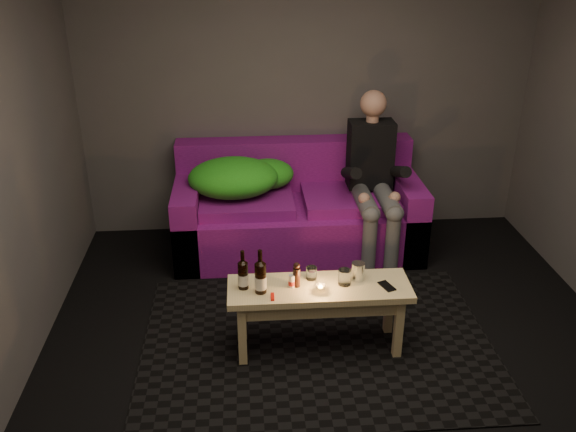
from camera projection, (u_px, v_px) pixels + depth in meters
name	position (u px, v px, depth m)	size (l,w,h in m)	color
floor	(342.00, 377.00, 3.90)	(4.50, 4.50, 0.00)	black
room	(340.00, 106.00, 3.62)	(4.50, 4.50, 4.50)	silver
rug	(317.00, 342.00, 4.22)	(2.40, 1.74, 0.01)	black
sofa	(297.00, 212.00, 5.39)	(2.11, 0.95, 0.91)	#660E6E
green_blanket	(239.00, 177.00, 5.19)	(0.93, 0.63, 0.32)	#2B991B
person	(374.00, 175.00, 5.11)	(0.38, 0.87, 1.41)	black
coffee_table	(319.00, 297.00, 4.01)	(1.20, 0.39, 0.49)	#D6C17D
beer_bottle_a	(243.00, 275.00, 3.91)	(0.07, 0.07, 0.27)	black
beer_bottle_b	(260.00, 277.00, 3.86)	(0.08, 0.08, 0.30)	black
salt_shaker	(292.00, 281.00, 3.94)	(0.04, 0.04, 0.09)	silver
pepper_mill	(297.00, 277.00, 3.94)	(0.05, 0.05, 0.13)	black
tumbler_back	(311.00, 273.00, 4.03)	(0.07, 0.07, 0.09)	white
tealight	(320.00, 288.00, 3.90)	(0.06, 0.06, 0.05)	white
tumbler_front	(345.00, 277.00, 3.97)	(0.08, 0.08, 0.11)	white
steel_cup	(358.00, 271.00, 4.02)	(0.09, 0.09, 0.12)	silver
smartphone	(387.00, 286.00, 3.96)	(0.06, 0.13, 0.01)	black
red_lighter	(273.00, 297.00, 3.84)	(0.02, 0.08, 0.01)	red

